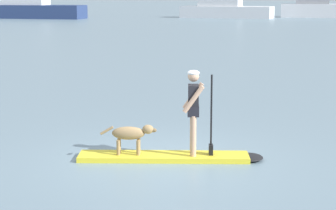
# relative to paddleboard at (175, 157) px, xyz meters

# --- Properties ---
(ground_plane) EXTENTS (400.00, 400.00, 0.00)m
(ground_plane) POSITION_rel_paddleboard_xyz_m (-0.23, -0.01, -0.05)
(ground_plane) COLOR slate
(paddleboard) EXTENTS (3.64, 0.86, 0.10)m
(paddleboard) POSITION_rel_paddleboard_xyz_m (0.00, 0.00, 0.00)
(paddleboard) COLOR yellow
(paddleboard) RESTS_ON ground_plane
(person_paddler) EXTENTS (0.62, 0.50, 1.66)m
(person_paddler) POSITION_rel_paddleboard_xyz_m (0.36, 0.02, 1.01)
(person_paddler) COLOR tan
(person_paddler) RESTS_ON paddleboard
(dog) EXTENTS (1.11, 0.26, 0.59)m
(dog) POSITION_rel_paddleboard_xyz_m (-0.87, -0.05, 0.45)
(dog) COLOR #997A51
(dog) RESTS_ON paddleboard
(moored_boat_far_starboard) EXTENTS (13.19, 5.32, 10.85)m
(moored_boat_far_starboard) POSITION_rel_paddleboard_xyz_m (-22.05, 61.95, 1.19)
(moored_boat_far_starboard) COLOR navy
(moored_boat_far_starboard) RESTS_ON ground_plane
(moored_boat_center) EXTENTS (11.53, 6.06, 12.29)m
(moored_boat_center) POSITION_rel_paddleboard_xyz_m (1.18, 65.13, 1.25)
(moored_boat_center) COLOR white
(moored_boat_center) RESTS_ON ground_plane
(moored_boat_outer) EXTENTS (9.14, 4.25, 4.26)m
(moored_boat_outer) POSITION_rel_paddleboard_xyz_m (12.46, 67.50, 1.31)
(moored_boat_outer) COLOR silver
(moored_boat_outer) RESTS_ON ground_plane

